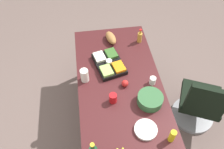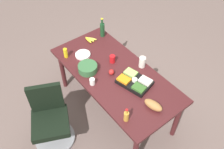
{
  "view_description": "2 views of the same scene",
  "coord_description": "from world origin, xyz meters",
  "px_view_note": "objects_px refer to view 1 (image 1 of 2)",
  "views": [
    {
      "loc": [
        -1.46,
        0.3,
        2.78
      ],
      "look_at": [
        0.1,
        0.08,
        0.87
      ],
      "focal_mm": 36.13,
      "sensor_mm": 36.0,
      "label": 1
    },
    {
      "loc": [
        1.81,
        -1.46,
        3.2
      ],
      "look_at": [
        0.05,
        -0.09,
        0.85
      ],
      "focal_mm": 39.58,
      "sensor_mm": 36.0,
      "label": 2
    }
  ],
  "objects_px": {
    "apple_red": "(125,83)",
    "dressing_bottle": "(140,37)",
    "conference_table": "(120,90)",
    "bread_loaf": "(111,38)",
    "veggie_tray": "(109,63)",
    "salad_bowl": "(150,99)",
    "mayo_jar": "(85,75)",
    "paper_plate_stack": "(146,130)",
    "red_solo_cup": "(113,98)",
    "office_chair": "(199,105)",
    "mustard_bottle": "(172,136)",
    "paper_cup": "(153,81)"
  },
  "relations": [
    {
      "from": "bread_loaf",
      "to": "mayo_jar",
      "type": "height_order",
      "value": "mayo_jar"
    },
    {
      "from": "paper_cup",
      "to": "mayo_jar",
      "type": "height_order",
      "value": "mayo_jar"
    },
    {
      "from": "apple_red",
      "to": "bread_loaf",
      "type": "relative_size",
      "value": 0.32
    },
    {
      "from": "office_chair",
      "to": "bread_loaf",
      "type": "height_order",
      "value": "office_chair"
    },
    {
      "from": "paper_plate_stack",
      "to": "salad_bowl",
      "type": "xyz_separation_m",
      "value": [
        0.3,
        -0.12,
        0.03
      ]
    },
    {
      "from": "veggie_tray",
      "to": "mayo_jar",
      "type": "relative_size",
      "value": 3.0
    },
    {
      "from": "dressing_bottle",
      "to": "bread_loaf",
      "type": "distance_m",
      "value": 0.37
    },
    {
      "from": "bread_loaf",
      "to": "conference_table",
      "type": "bearing_deg",
      "value": -179.64
    },
    {
      "from": "apple_red",
      "to": "bread_loaf",
      "type": "height_order",
      "value": "bread_loaf"
    },
    {
      "from": "veggie_tray",
      "to": "paper_cup",
      "type": "relative_size",
      "value": 5.32
    },
    {
      "from": "apple_red",
      "to": "salad_bowl",
      "type": "distance_m",
      "value": 0.33
    },
    {
      "from": "veggie_tray",
      "to": "salad_bowl",
      "type": "xyz_separation_m",
      "value": [
        -0.57,
        -0.35,
        0.01
      ]
    },
    {
      "from": "veggie_tray",
      "to": "red_solo_cup",
      "type": "distance_m",
      "value": 0.5
    },
    {
      "from": "dressing_bottle",
      "to": "salad_bowl",
      "type": "bearing_deg",
      "value": 173.88
    },
    {
      "from": "conference_table",
      "to": "mayo_jar",
      "type": "height_order",
      "value": "mayo_jar"
    },
    {
      "from": "conference_table",
      "to": "salad_bowl",
      "type": "height_order",
      "value": "salad_bowl"
    },
    {
      "from": "conference_table",
      "to": "paper_cup",
      "type": "height_order",
      "value": "paper_cup"
    },
    {
      "from": "conference_table",
      "to": "red_solo_cup",
      "type": "distance_m",
      "value": 0.26
    },
    {
      "from": "paper_plate_stack",
      "to": "salad_bowl",
      "type": "relative_size",
      "value": 0.84
    },
    {
      "from": "bread_loaf",
      "to": "dressing_bottle",
      "type": "bearing_deg",
      "value": -100.19
    },
    {
      "from": "office_chair",
      "to": "veggie_tray",
      "type": "distance_m",
      "value": 1.25
    },
    {
      "from": "salad_bowl",
      "to": "mayo_jar",
      "type": "bearing_deg",
      "value": 58.68
    },
    {
      "from": "veggie_tray",
      "to": "dressing_bottle",
      "type": "relative_size",
      "value": 2.43
    },
    {
      "from": "dressing_bottle",
      "to": "red_solo_cup",
      "type": "bearing_deg",
      "value": 151.24
    },
    {
      "from": "apple_red",
      "to": "dressing_bottle",
      "type": "xyz_separation_m",
      "value": [
        0.68,
        -0.31,
        0.04
      ]
    },
    {
      "from": "red_solo_cup",
      "to": "office_chair",
      "type": "bearing_deg",
      "value": -86.64
    },
    {
      "from": "mustard_bottle",
      "to": "paper_plate_stack",
      "type": "relative_size",
      "value": 0.69
    },
    {
      "from": "apple_red",
      "to": "veggie_tray",
      "type": "relative_size",
      "value": 0.16
    },
    {
      "from": "red_solo_cup",
      "to": "salad_bowl",
      "type": "xyz_separation_m",
      "value": [
        -0.07,
        -0.37,
        -0.01
      ]
    },
    {
      "from": "paper_plate_stack",
      "to": "bread_loaf",
      "type": "xyz_separation_m",
      "value": [
        1.3,
        0.15,
        0.04
      ]
    },
    {
      "from": "mustard_bottle",
      "to": "bread_loaf",
      "type": "bearing_deg",
      "value": 14.25
    },
    {
      "from": "mayo_jar",
      "to": "office_chair",
      "type": "bearing_deg",
      "value": -100.73
    },
    {
      "from": "mayo_jar",
      "to": "salad_bowl",
      "type": "distance_m",
      "value": 0.75
    },
    {
      "from": "office_chair",
      "to": "paper_plate_stack",
      "type": "bearing_deg",
      "value": 117.25
    },
    {
      "from": "office_chair",
      "to": "mustard_bottle",
      "type": "distance_m",
      "value": 0.99
    },
    {
      "from": "conference_table",
      "to": "bread_loaf",
      "type": "height_order",
      "value": "bread_loaf"
    },
    {
      "from": "red_solo_cup",
      "to": "paper_plate_stack",
      "type": "xyz_separation_m",
      "value": [
        -0.37,
        -0.26,
        -0.04
      ]
    },
    {
      "from": "conference_table",
      "to": "veggie_tray",
      "type": "distance_m",
      "value": 0.34
    },
    {
      "from": "conference_table",
      "to": "bread_loaf",
      "type": "xyz_separation_m",
      "value": [
        0.73,
        0.0,
        0.14
      ]
    },
    {
      "from": "red_solo_cup",
      "to": "paper_cup",
      "type": "xyz_separation_m",
      "value": [
        0.17,
        -0.46,
        -0.01
      ]
    },
    {
      "from": "mustard_bottle",
      "to": "salad_bowl",
      "type": "bearing_deg",
      "value": 12.19
    },
    {
      "from": "mustard_bottle",
      "to": "dressing_bottle",
      "type": "height_order",
      "value": "dressing_bottle"
    },
    {
      "from": "conference_table",
      "to": "paper_plate_stack",
      "type": "distance_m",
      "value": 0.59
    },
    {
      "from": "red_solo_cup",
      "to": "mayo_jar",
      "type": "relative_size",
      "value": 0.69
    },
    {
      "from": "conference_table",
      "to": "paper_plate_stack",
      "type": "relative_size",
      "value": 8.86
    },
    {
      "from": "conference_table",
      "to": "office_chair",
      "type": "relative_size",
      "value": 2.14
    },
    {
      "from": "apple_red",
      "to": "red_solo_cup",
      "type": "xyz_separation_m",
      "value": [
        -0.18,
        0.16,
        0.02
      ]
    },
    {
      "from": "red_solo_cup",
      "to": "bread_loaf",
      "type": "distance_m",
      "value": 0.93
    },
    {
      "from": "conference_table",
      "to": "office_chair",
      "type": "distance_m",
      "value": 1.06
    },
    {
      "from": "paper_cup",
      "to": "salad_bowl",
      "type": "height_order",
      "value": "salad_bowl"
    }
  ]
}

